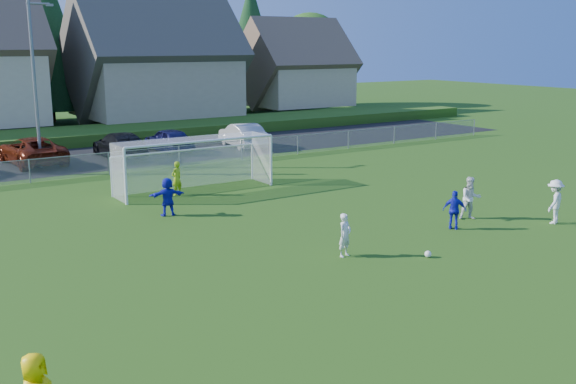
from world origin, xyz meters
The scene contains 19 objects.
ground centered at (0.00, 0.00, 0.00)m, with size 160.00×160.00×0.00m, color #193D0C.
asphalt_lot centered at (0.00, 27.50, 0.01)m, with size 60.00×60.00×0.00m, color black.
grass_embankment centered at (0.00, 35.00, 0.40)m, with size 70.00×6.00×0.80m, color #1E420F.
soccer_ball centered at (1.87, 2.64, 0.11)m, with size 0.22×0.22×0.22m, color white.
player_white_a centered at (-0.29, 4.23, 0.71)m, with size 0.52×0.34×1.42m, color silver.
player_white_b centered at (6.71, 5.22, 0.84)m, with size 0.82×0.64×1.68m, color silver.
player_white_c centered at (8.91, 3.02, 0.85)m, with size 1.10×0.63×1.70m, color silver.
player_blue_a centered at (5.11, 4.55, 0.73)m, with size 0.85×0.36×1.46m, color #1317B5.
player_blue_b centered at (-2.92, 12.30, 0.77)m, with size 1.43×0.46×1.54m, color #1317B5.
goalkeeper centered at (-1.08, 15.50, 0.78)m, with size 0.57×0.37×1.55m, color #9FC617.
car_c centered at (-4.63, 27.36, 0.78)m, with size 2.60×5.65×1.57m, color #5A190A.
car_d centered at (0.31, 26.69, 0.78)m, with size 2.19×5.39×1.56m, color black.
car_e centered at (3.73, 27.35, 0.75)m, with size 1.78×4.42×1.51m, color #121342.
car_f centered at (8.57, 26.43, 0.79)m, with size 1.68×4.82×1.59m, color #B1B1B1.
soccer_goal centered at (0.00, 16.05, 1.63)m, with size 7.42×1.90×2.50m.
chainlink_fence centered at (0.00, 22.00, 0.63)m, with size 52.06×0.06×1.20m.
streetlight centered at (-4.45, 26.00, 4.84)m, with size 1.38×0.18×9.00m.
houses_row centered at (1.97, 42.46, 7.33)m, with size 53.90×11.45×13.27m.
tree_row centered at (1.04, 48.74, 6.91)m, with size 65.98×12.36×13.80m.
Camera 1 is at (-13.35, -12.17, 6.77)m, focal length 42.00 mm.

